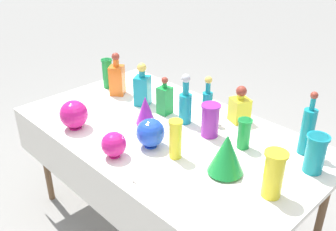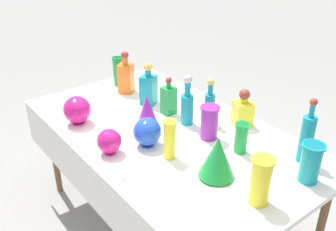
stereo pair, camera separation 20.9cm
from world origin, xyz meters
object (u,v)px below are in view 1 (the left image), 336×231
Objects in this scene: cardboard_box_behind_left at (244,155)px; slender_vase_3 at (210,119)px; tall_bottle_2 at (207,103)px; fluted_vase_1 at (226,154)px; square_decanter_2 at (142,88)px; slender_vase_4 at (274,173)px; round_bowl_1 at (74,114)px; square_decanter_3 at (240,107)px; slender_vase_0 at (315,153)px; fluted_vase_0 at (145,110)px; slender_vase_1 at (176,138)px; round_bowl_2 at (114,145)px; tall_bottle_0 at (185,104)px; round_bowl_0 at (150,133)px; slender_vase_5 at (107,73)px; square_decanter_0 at (117,78)px; tall_bottle_1 at (308,129)px; square_decanter_1 at (165,99)px; slender_vase_2 at (244,133)px.

slender_vase_3 is at bearing -72.46° from cardboard_box_behind_left.
tall_bottle_2 is 1.36× the size of fluted_vase_1.
cardboard_box_behind_left is at bearing 67.61° from square_decanter_2.
slender_vase_4 is 1.19m from round_bowl_1.
square_decanter_3 reaches higher than slender_vase_0.
square_decanter_2 reaches higher than fluted_vase_0.
square_decanter_3 is 0.56m from fluted_vase_1.
cardboard_box_behind_left is (-0.83, 0.69, -0.73)m from slender_vase_0.
slender_vase_1 is 1.53× the size of round_bowl_2.
tall_bottle_0 is 0.55m from fluted_vase_1.
slender_vase_3 reaches higher than round_bowl_0.
slender_vase_0 is 0.98m from fluted_vase_0.
round_bowl_0 reaches higher than cardboard_box_behind_left.
square_decanter_2 is at bearing -179.14° from slender_vase_3.
fluted_vase_1 is (1.27, -0.22, -0.00)m from slender_vase_5.
square_decanter_3 is 0.61m from round_bowl_0.
slender_vase_4 is 1.54m from slender_vase_5.
square_decanter_2 is at bearing -163.30° from tall_bottle_2.
square_decanter_0 is 1.38m from slender_vase_4.
tall_bottle_2 is 0.47m from square_decanter_2.
square_decanter_0 reaches higher than slender_vase_3.
tall_bottle_2 reaches higher than slender_vase_1.
cardboard_box_behind_left is at bearing 141.73° from tall_bottle_1.
square_decanter_1 is 0.51m from slender_vase_1.
square_decanter_1 is 0.59m from slender_vase_2.
tall_bottle_0 reaches higher than slender_vase_4.
square_decanter_0 is at bearing 172.35° from slender_vase_4.
fluted_vase_1 reaches higher than fluted_vase_0.
slender_vase_0 is at bearing 16.46° from fluted_vase_0.
fluted_vase_1 is at bearing -4.19° from fluted_vase_0.
round_bowl_1 is at bearing -165.42° from slender_vase_4.
square_decanter_0 is at bearing 169.93° from fluted_vase_1.
tall_bottle_1 reaches higher than slender_vase_0.
slender_vase_5 reaches higher than round_bowl_2.
slender_vase_1 is 1.23× the size of round_bowl_1.
slender_vase_1 is at bearing -130.51° from tall_bottle_1.
fluted_vase_0 is (-0.15, -0.19, -0.03)m from tall_bottle_0.
square_decanter_1 is 1.16× the size of slender_vase_1.
round_bowl_2 is (-0.67, -0.75, -0.07)m from tall_bottle_1.
square_decanter_1 is 0.47m from square_decanter_3.
tall_bottle_0 is at bearing -162.64° from tall_bottle_1.
slender_vase_5 is (-1.00, -0.26, 0.02)m from square_decanter_3.
tall_bottle_1 is 0.56× the size of cardboard_box_behind_left.
slender_vase_1 is 0.99× the size of slender_vase_5.
tall_bottle_1 is at bearing 36.82° from slender_vase_2.
slender_vase_1 is 1.16× the size of fluted_vase_0.
fluted_vase_0 is at bearing -154.01° from tall_bottle_1.
square_decanter_0 is at bearing -176.32° from square_decanter_2.
tall_bottle_1 is at bearing 8.81° from slender_vase_5.
slender_vase_5 and fluted_vase_1 have the same top height.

